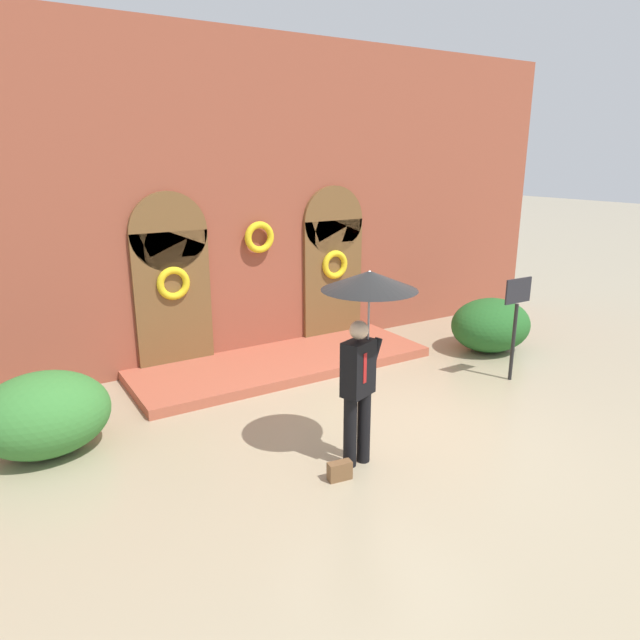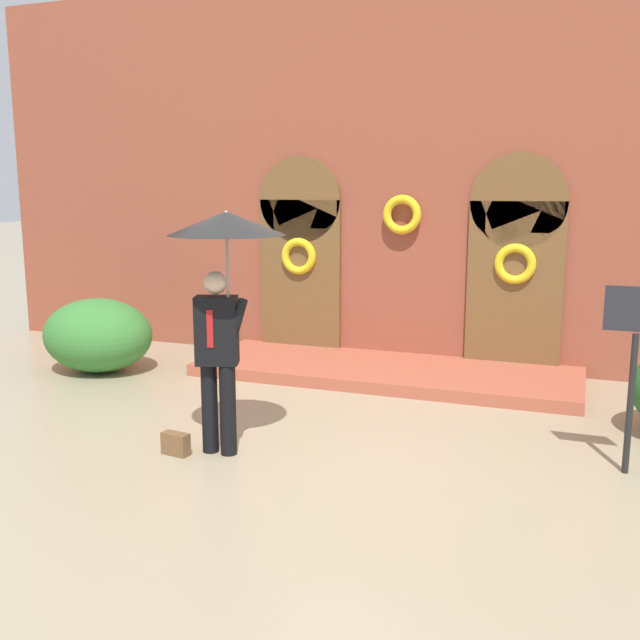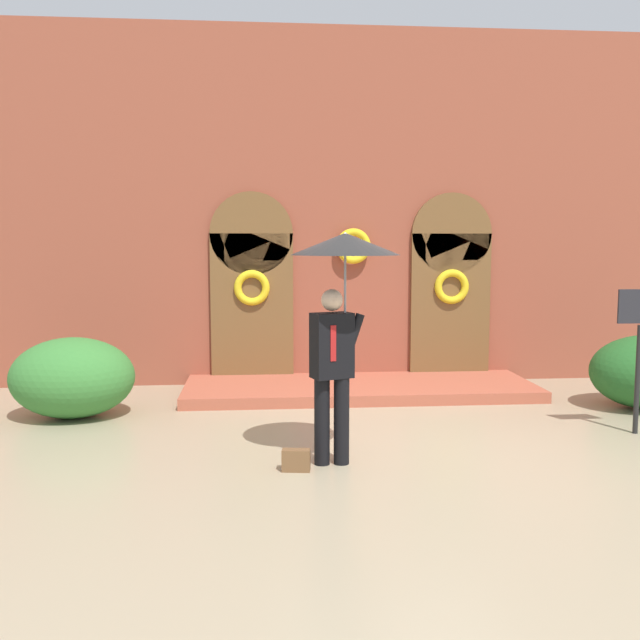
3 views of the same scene
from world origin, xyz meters
The scene contains 6 objects.
ground_plane centered at (0.00, 0.00, 0.00)m, with size 80.00×80.00×0.00m, color tan.
building_facade centered at (0.00, 4.15, 2.68)m, with size 14.00×2.30×5.60m.
person_with_umbrella centered at (-0.67, -0.29, 1.91)m, with size 1.10×1.10×2.36m.
handbag centered at (-1.14, -0.49, 0.11)m, with size 0.28×0.12×0.22m, color brown.
sign_post centered at (2.96, 0.57, 1.16)m, with size 0.56×0.06×1.72m.
shrub_left centered at (-3.91, 1.95, 0.52)m, with size 1.58×1.33×1.04m, color #387A33.
Camera 3 is at (-1.50, -7.36, 2.27)m, focal length 40.00 mm.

